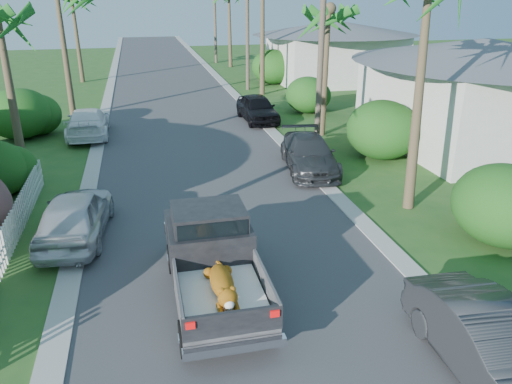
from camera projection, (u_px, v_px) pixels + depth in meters
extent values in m
plane|color=#27541F|center=(271.00, 348.00, 10.19)|extent=(120.00, 120.00, 0.00)
cube|color=#38383A|center=(174.00, 101.00, 32.75)|extent=(8.00, 100.00, 0.02)
cube|color=#A5A39E|center=(106.00, 104.00, 31.84)|extent=(0.60, 100.00, 0.06)
cube|color=#A5A39E|center=(238.00, 98.00, 33.65)|extent=(0.60, 100.00, 0.06)
cylinder|color=black|center=(186.00, 338.00, 9.87)|extent=(0.28, 0.76, 0.76)
cylinder|color=black|center=(269.00, 326.00, 10.23)|extent=(0.28, 0.76, 0.76)
cylinder|color=black|center=(174.00, 259.00, 12.80)|extent=(0.28, 0.76, 0.76)
cylinder|color=black|center=(239.00, 251.00, 13.16)|extent=(0.28, 0.76, 0.76)
cube|color=slate|center=(223.00, 304.00, 10.54)|extent=(1.90, 2.40, 0.24)
cube|color=slate|center=(178.00, 294.00, 10.21)|extent=(0.06, 2.40, 0.55)
cube|color=slate|center=(265.00, 283.00, 10.59)|extent=(0.06, 2.40, 0.55)
cube|color=black|center=(233.00, 323.00, 9.35)|extent=(1.92, 0.08, 0.52)
cube|color=silver|center=(235.00, 347.00, 9.37)|extent=(1.98, 0.18, 0.18)
cube|color=red|center=(190.00, 326.00, 9.09)|extent=(0.18, 0.05, 0.14)
cube|color=red|center=(275.00, 314.00, 9.43)|extent=(0.18, 0.05, 0.14)
cube|color=black|center=(210.00, 245.00, 12.05)|extent=(1.94, 1.65, 1.10)
cube|color=black|center=(209.00, 218.00, 11.78)|extent=(1.70, 1.35, 0.55)
cube|color=black|center=(213.00, 232.00, 11.18)|extent=(1.60, 0.05, 0.45)
cube|color=black|center=(203.00, 229.00, 13.24)|extent=(1.94, 1.20, 0.80)
cube|color=white|center=(223.00, 296.00, 10.47)|extent=(1.70, 2.10, 0.16)
ellipsoid|color=orange|center=(222.00, 281.00, 10.45)|extent=(0.48, 1.25, 0.43)
sphere|color=orange|center=(228.00, 298.00, 9.74)|extent=(0.40, 0.40, 0.40)
ellipsoid|color=white|center=(222.00, 285.00, 10.48)|extent=(0.32, 0.86, 0.18)
imported|color=#292B2E|center=(490.00, 345.00, 9.21)|extent=(1.59, 4.22, 1.38)
imported|color=#2E3134|center=(309.00, 154.00, 20.01)|extent=(2.48, 4.83, 1.34)
imported|color=black|center=(257.00, 108.00, 27.52)|extent=(1.86, 4.28, 1.44)
imported|color=silver|center=(75.00, 216.00, 14.42)|extent=(2.14, 4.43, 1.46)
imported|color=white|center=(88.00, 123.00, 24.64)|extent=(2.02, 4.83, 1.39)
cone|color=brown|center=(12.00, 97.00, 18.42)|extent=(0.36, 0.61, 6.21)
cone|color=brown|center=(64.00, 45.00, 27.28)|extent=(0.36, 0.36, 8.00)
cone|color=brown|center=(77.00, 40.00, 38.29)|extent=(0.36, 0.75, 6.51)
cone|color=brown|center=(419.00, 95.00, 15.52)|extent=(0.36, 0.73, 7.51)
cone|color=brown|center=(325.00, 75.00, 23.99)|extent=(0.36, 0.54, 6.01)
cone|color=brown|center=(262.00, 33.00, 33.42)|extent=(0.36, 0.36, 8.20)
cone|color=brown|center=(230.00, 29.00, 46.38)|extent=(0.36, 0.63, 6.81)
ellipsoid|color=#164F19|center=(19.00, 114.00, 24.30)|extent=(3.20, 3.52, 2.40)
ellipsoid|color=#164F19|center=(504.00, 205.00, 14.06)|extent=(2.80, 3.08, 2.30)
ellipsoid|color=#164F19|center=(382.00, 130.00, 21.29)|extent=(3.00, 3.30, 2.50)
ellipsoid|color=#164F19|center=(308.00, 95.00, 29.42)|extent=(2.60, 2.86, 2.10)
ellipsoid|color=#164F19|center=(273.00, 67.00, 38.46)|extent=(3.20, 3.52, 2.60)
cube|color=white|center=(9.00, 236.00, 13.70)|extent=(0.10, 11.00, 1.00)
cube|color=silver|center=(477.00, 104.00, 23.04)|extent=(8.00, 9.00, 3.80)
cone|color=#595B60|center=(486.00, 50.00, 22.14)|extent=(6.48, 6.48, 1.00)
cube|color=silver|center=(334.00, 58.00, 39.32)|extent=(9.00, 8.00, 3.60)
cone|color=#595B60|center=(336.00, 28.00, 38.46)|extent=(6.48, 6.48, 1.00)
cylinder|color=brown|center=(321.00, 47.00, 21.41)|extent=(0.26, 0.26, 9.00)
cylinder|color=brown|center=(247.00, 25.00, 34.95)|extent=(0.26, 0.26, 9.00)
cylinder|color=brown|center=(215.00, 15.00, 48.49)|extent=(0.26, 0.26, 9.00)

